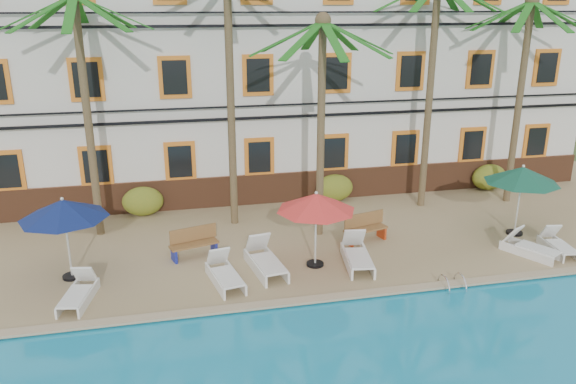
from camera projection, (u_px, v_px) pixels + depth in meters
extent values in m
plane|color=#384C23|center=(353.00, 287.00, 16.10)|extent=(100.00, 100.00, 0.00)
cube|color=tan|center=(309.00, 221.00, 20.69)|extent=(30.00, 12.00, 0.25)
cube|color=tan|center=(364.00, 294.00, 15.18)|extent=(30.00, 0.35, 0.06)
cube|color=silver|center=(281.00, 66.00, 23.69)|extent=(25.00, 6.00, 10.00)
cube|color=brown|center=(297.00, 187.00, 22.25)|extent=(25.00, 0.12, 1.20)
cube|color=orange|center=(7.00, 171.00, 19.71)|extent=(1.15, 0.10, 1.50)
cube|color=black|center=(7.00, 172.00, 19.66)|extent=(0.85, 0.04, 1.20)
cube|color=orange|center=(96.00, 166.00, 20.32)|extent=(1.15, 0.10, 1.50)
cube|color=black|center=(96.00, 166.00, 20.27)|extent=(0.85, 0.04, 1.20)
cube|color=orange|center=(180.00, 161.00, 20.93)|extent=(1.15, 0.10, 1.50)
cube|color=black|center=(180.00, 162.00, 20.88)|extent=(0.85, 0.04, 1.20)
cube|color=orange|center=(259.00, 157.00, 21.54)|extent=(1.15, 0.10, 1.50)
cube|color=black|center=(260.00, 157.00, 21.50)|extent=(0.85, 0.04, 1.20)
cube|color=orange|center=(334.00, 153.00, 22.16)|extent=(1.15, 0.10, 1.50)
cube|color=black|center=(335.00, 153.00, 22.11)|extent=(0.85, 0.04, 1.20)
cube|color=orange|center=(405.00, 149.00, 22.77)|extent=(1.15, 0.10, 1.50)
cube|color=black|center=(406.00, 149.00, 22.72)|extent=(0.85, 0.04, 1.20)
cube|color=orange|center=(472.00, 145.00, 23.38)|extent=(1.15, 0.10, 1.50)
cube|color=black|center=(473.00, 145.00, 23.33)|extent=(0.85, 0.04, 1.20)
cube|color=orange|center=(536.00, 141.00, 23.99)|extent=(1.15, 0.10, 1.50)
cube|color=black|center=(537.00, 142.00, 23.95)|extent=(0.85, 0.04, 1.20)
cube|color=orange|center=(86.00, 80.00, 19.33)|extent=(1.15, 0.10, 1.50)
cube|color=black|center=(86.00, 80.00, 19.29)|extent=(0.85, 0.04, 1.20)
cube|color=orange|center=(175.00, 77.00, 19.95)|extent=(1.15, 0.10, 1.50)
cube|color=black|center=(175.00, 77.00, 19.90)|extent=(0.85, 0.04, 1.20)
cube|color=orange|center=(258.00, 75.00, 20.56)|extent=(1.15, 0.10, 1.50)
cube|color=black|center=(258.00, 75.00, 20.51)|extent=(0.85, 0.04, 1.20)
cube|color=orange|center=(336.00, 73.00, 21.17)|extent=(1.15, 0.10, 1.50)
cube|color=black|center=(337.00, 73.00, 21.12)|extent=(0.85, 0.04, 1.20)
cube|color=orange|center=(410.00, 71.00, 21.78)|extent=(1.15, 0.10, 1.50)
cube|color=black|center=(411.00, 71.00, 21.74)|extent=(0.85, 0.04, 1.20)
cube|color=orange|center=(480.00, 69.00, 22.40)|extent=(1.15, 0.10, 1.50)
cube|color=black|center=(481.00, 69.00, 22.35)|extent=(0.85, 0.04, 1.20)
cube|color=orange|center=(546.00, 68.00, 23.01)|extent=(1.15, 0.10, 1.50)
cube|color=black|center=(547.00, 68.00, 22.96)|extent=(0.85, 0.04, 1.20)
cube|color=black|center=(298.00, 116.00, 21.22)|extent=(25.00, 0.08, 0.10)
cube|color=black|center=(298.00, 104.00, 21.08)|extent=(25.00, 0.08, 0.06)
cube|color=black|center=(299.00, 25.00, 20.17)|extent=(25.00, 0.08, 0.10)
cube|color=black|center=(299.00, 12.00, 20.03)|extent=(25.00, 0.08, 0.06)
cylinder|color=brown|center=(88.00, 122.00, 17.99)|extent=(0.26, 0.26, 7.74)
cube|color=#186217|center=(80.00, 12.00, 17.98)|extent=(0.28, 2.29, 1.05)
cube|color=#186217|center=(52.00, 12.00, 17.50)|extent=(1.82, 1.82, 1.05)
cube|color=#186217|center=(35.00, 13.00, 16.69)|extent=(2.29, 0.28, 1.05)
cube|color=#186217|center=(42.00, 13.00, 16.01)|extent=(1.82, 1.82, 1.05)
cube|color=#186217|center=(70.00, 13.00, 15.86)|extent=(0.28, 2.29, 1.05)
cube|color=#186217|center=(101.00, 13.00, 16.34)|extent=(1.82, 1.82, 1.05)
cube|color=#186217|center=(115.00, 12.00, 17.15)|extent=(2.29, 0.28, 1.05)
cube|color=#186217|center=(106.00, 12.00, 17.83)|extent=(1.82, 1.82, 1.05)
cylinder|color=brown|center=(231.00, 99.00, 18.79)|extent=(0.26, 0.26, 8.90)
cylinder|color=brown|center=(321.00, 133.00, 18.14)|extent=(0.26, 0.26, 7.00)
sphere|color=brown|center=(323.00, 20.00, 17.02)|extent=(0.50, 0.50, 0.50)
cube|color=#186217|center=(313.00, 36.00, 18.24)|extent=(0.28, 2.29, 1.05)
cube|color=#186217|center=(291.00, 37.00, 17.77)|extent=(1.82, 1.82, 1.05)
cube|color=#186217|center=(286.00, 38.00, 16.95)|extent=(2.29, 0.28, 1.05)
cube|color=#186217|center=(303.00, 40.00, 16.28)|extent=(1.82, 1.82, 1.05)
cube|color=#186217|center=(333.00, 40.00, 16.13)|extent=(0.28, 2.29, 1.05)
cube|color=#186217|center=(356.00, 39.00, 16.61)|extent=(1.82, 1.82, 1.05)
cube|color=#186217|center=(358.00, 37.00, 17.42)|extent=(2.29, 0.28, 1.05)
cube|color=#186217|center=(340.00, 36.00, 18.10)|extent=(1.82, 1.82, 1.05)
cylinder|color=brown|center=(429.00, 100.00, 20.65)|extent=(0.26, 0.26, 8.26)
cylinder|color=brown|center=(518.00, 106.00, 21.25)|extent=(0.26, 0.26, 7.61)
sphere|color=brown|center=(532.00, 0.00, 20.04)|extent=(0.50, 0.50, 0.50)
cube|color=#186217|center=(512.00, 15.00, 21.26)|extent=(0.28, 2.29, 1.05)
cube|color=#186217|center=(498.00, 15.00, 20.79)|extent=(1.82, 1.82, 1.05)
cube|color=#186217|center=(502.00, 15.00, 19.97)|extent=(2.29, 0.28, 1.05)
cube|color=#186217|center=(524.00, 16.00, 19.30)|extent=(1.82, 1.82, 1.05)
cube|color=#186217|center=(551.00, 16.00, 19.15)|extent=(0.28, 2.29, 1.05)
cube|color=#186217|center=(565.00, 15.00, 19.62)|extent=(1.82, 1.82, 1.05)
cube|color=#186217|center=(558.00, 15.00, 20.44)|extent=(2.29, 0.28, 1.05)
cube|color=#186217|center=(536.00, 15.00, 21.12)|extent=(1.82, 1.82, 1.05)
ellipsoid|color=#245E1B|center=(143.00, 201.00, 20.74)|extent=(1.50, 0.90, 1.10)
ellipsoid|color=#245E1B|center=(334.00, 188.00, 22.25)|extent=(1.50, 0.90, 1.10)
ellipsoid|color=#245E1B|center=(489.00, 177.00, 23.64)|extent=(1.50, 0.90, 1.10)
cylinder|color=black|center=(72.00, 276.00, 16.13)|extent=(0.55, 0.55, 0.08)
cylinder|color=silver|center=(67.00, 240.00, 15.77)|extent=(0.06, 0.06, 2.35)
cone|color=navy|center=(63.00, 209.00, 15.47)|extent=(2.45, 2.45, 0.54)
sphere|color=silver|center=(62.00, 199.00, 15.38)|extent=(0.10, 0.10, 0.10)
cylinder|color=black|center=(315.00, 264.00, 16.90)|extent=(0.53, 0.53, 0.08)
cylinder|color=silver|center=(316.00, 230.00, 16.56)|extent=(0.06, 0.06, 2.25)
cone|color=red|center=(316.00, 202.00, 16.27)|extent=(2.35, 2.35, 0.52)
sphere|color=silver|center=(316.00, 193.00, 16.18)|extent=(0.10, 0.10, 0.10)
cylinder|color=black|center=(514.00, 233.00, 19.20)|extent=(0.55, 0.55, 0.08)
cylinder|color=silver|center=(519.00, 201.00, 18.84)|extent=(0.06, 0.06, 2.36)
cone|color=#14523C|center=(522.00, 175.00, 18.54)|extent=(2.46, 2.46, 0.54)
sphere|color=silver|center=(524.00, 166.00, 18.45)|extent=(0.10, 0.10, 0.10)
cube|color=white|center=(75.00, 296.00, 14.49)|extent=(0.79, 1.30, 0.06)
cube|color=white|center=(84.00, 274.00, 15.22)|extent=(0.64, 0.55, 0.61)
cube|color=white|center=(68.00, 298.00, 14.76)|extent=(0.39, 1.70, 0.28)
cube|color=white|center=(89.00, 297.00, 14.77)|extent=(0.39, 1.70, 0.28)
cube|color=white|center=(228.00, 277.00, 15.48)|extent=(0.84, 1.40, 0.06)
cube|color=white|center=(218.00, 256.00, 16.20)|extent=(0.69, 0.59, 0.66)
cube|color=white|center=(215.00, 280.00, 15.64)|extent=(0.41, 1.85, 0.30)
cube|color=white|center=(236.00, 277.00, 15.87)|extent=(0.41, 1.85, 0.30)
cube|color=white|center=(269.00, 264.00, 16.19)|extent=(0.88, 1.54, 0.07)
cube|color=white|center=(258.00, 242.00, 17.00)|extent=(0.75, 0.63, 0.73)
cube|color=white|center=(255.00, 267.00, 16.38)|extent=(0.38, 2.06, 0.34)
cube|color=white|center=(276.00, 264.00, 16.61)|extent=(0.38, 2.06, 0.34)
cube|color=white|center=(359.00, 258.00, 16.55)|extent=(0.86, 1.50, 0.07)
cube|color=white|center=(354.00, 237.00, 17.39)|extent=(0.72, 0.61, 0.71)
cube|color=white|center=(346.00, 260.00, 16.84)|extent=(0.37, 2.00, 0.33)
cube|color=white|center=(368.00, 260.00, 16.88)|extent=(0.37, 2.00, 0.33)
cube|color=white|center=(538.00, 249.00, 17.32)|extent=(1.08, 1.35, 0.06)
cube|color=white|center=(513.00, 234.00, 17.86)|extent=(0.71, 0.67, 0.61)
cube|color=white|center=(525.00, 253.00, 17.36)|extent=(0.88, 1.57, 0.28)
cube|color=white|center=(534.00, 249.00, 17.71)|extent=(0.88, 1.57, 0.28)
cube|color=white|center=(562.00, 247.00, 17.50)|extent=(0.68, 1.21, 0.05)
cube|color=white|center=(550.00, 231.00, 18.18)|extent=(0.58, 0.49, 0.57)
cube|color=white|center=(550.00, 249.00, 17.73)|extent=(0.28, 1.62, 0.26)
cube|color=white|center=(566.00, 248.00, 17.77)|extent=(0.28, 1.62, 0.26)
cube|color=olive|center=(194.00, 244.00, 17.31)|extent=(1.57, 0.85, 0.06)
cube|color=olive|center=(191.00, 234.00, 17.41)|extent=(1.46, 0.47, 0.45)
cube|color=navy|center=(174.00, 255.00, 17.09)|extent=(0.20, 0.45, 0.40)
cube|color=navy|center=(214.00, 247.00, 17.68)|extent=(0.20, 0.45, 0.40)
cube|color=olive|center=(366.00, 229.00, 18.48)|extent=(1.57, 0.82, 0.06)
cube|color=olive|center=(362.00, 219.00, 18.58)|extent=(1.47, 0.44, 0.45)
cube|color=#AD3513|center=(349.00, 239.00, 18.27)|extent=(0.19, 0.46, 0.40)
cube|color=#AD3513|center=(382.00, 232.00, 18.84)|extent=(0.19, 0.46, 0.40)
torus|color=silver|center=(443.00, 288.00, 15.56)|extent=(0.04, 0.74, 0.74)
torus|color=silver|center=(460.00, 286.00, 15.66)|extent=(0.04, 0.74, 0.74)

